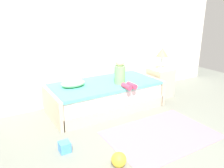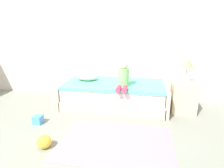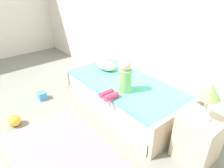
{
  "view_description": "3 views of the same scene",
  "coord_description": "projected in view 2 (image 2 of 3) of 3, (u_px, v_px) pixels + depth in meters",
  "views": [
    {
      "loc": [
        -1.63,
        -1.46,
        1.77
      ],
      "look_at": [
        0.28,
        1.75,
        0.55
      ],
      "focal_mm": 35.72,
      "sensor_mm": 36.0,
      "label": 1
    },
    {
      "loc": [
        0.87,
        -1.59,
        1.57
      ],
      "look_at": [
        0.28,
        1.75,
        0.55
      ],
      "focal_mm": 30.17,
      "sensor_mm": 36.0,
      "label": 2
    },
    {
      "loc": [
        2.38,
        0.03,
        2.01
      ],
      "look_at": [
        0.28,
        1.75,
        0.55
      ],
      "focal_mm": 32.34,
      "sensor_mm": 36.0,
      "label": 3
    }
  ],
  "objects": [
    {
      "name": "table_lamp",
      "position": [
        187.0,
        64.0,
        3.41
      ],
      "size": [
        0.24,
        0.24,
        0.45
      ],
      "color": "silver",
      "rests_on": "nightstand"
    },
    {
      "name": "pillow",
      "position": [
        87.0,
        77.0,
        3.97
      ],
      "size": [
        0.44,
        0.3,
        0.13
      ],
      "primitive_type": "ellipsoid",
      "color": "#99CC8C",
      "rests_on": "bed"
    },
    {
      "name": "toy_block",
      "position": [
        38.0,
        120.0,
        3.2
      ],
      "size": [
        0.14,
        0.14,
        0.14
      ],
      "primitive_type": "cube",
      "rotation": [
        0.0,
        0.0,
        3.14
      ],
      "color": "#4C99E5",
      "rests_on": "ground"
    },
    {
      "name": "wall_rear",
      "position": [
        106.0,
        33.0,
        4.13
      ],
      "size": [
        7.2,
        0.1,
        2.9
      ],
      "primitive_type": "cube",
      "color": "silver",
      "rests_on": "ground"
    },
    {
      "name": "nightstand",
      "position": [
        183.0,
        97.0,
        3.6
      ],
      "size": [
        0.44,
        0.44,
        0.6
      ],
      "primitive_type": "cube",
      "color": "beige",
      "rests_on": "ground"
    },
    {
      "name": "area_rug",
      "position": [
        116.0,
        142.0,
        2.67
      ],
      "size": [
        1.6,
        1.1,
        0.01
      ],
      "primitive_type": "cube",
      "color": "pink",
      "rests_on": "ground"
    },
    {
      "name": "toy_ball",
      "position": [
        44.0,
        142.0,
        2.53
      ],
      "size": [
        0.19,
        0.19,
        0.19
      ],
      "primitive_type": "sphere",
      "color": "yellow",
      "rests_on": "ground"
    },
    {
      "name": "child_figure",
      "position": [
        123.0,
        76.0,
        3.48
      ],
      "size": [
        0.2,
        0.51,
        0.5
      ],
      "color": "#7FC672",
      "rests_on": "bed"
    },
    {
      "name": "bed",
      "position": [
        114.0,
        95.0,
        3.87
      ],
      "size": [
        2.11,
        1.0,
        0.5
      ],
      "color": "beige",
      "rests_on": "ground"
    }
  ]
}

